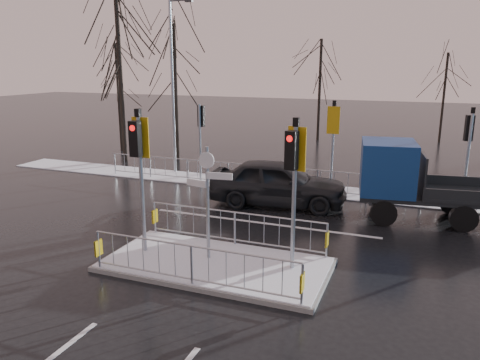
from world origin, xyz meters
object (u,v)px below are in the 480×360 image
(traffic_island, at_px, (215,253))
(street_lamp_left, at_px, (174,81))
(car_far_lane, at_px, (278,183))
(flatbed_truck, at_px, (412,179))

(traffic_island, bearing_deg, street_lamp_left, 124.07)
(traffic_island, distance_m, street_lamp_left, 12.17)
(car_far_lane, distance_m, flatbed_truck, 4.81)
(traffic_island, height_order, car_far_lane, traffic_island)
(car_far_lane, bearing_deg, traffic_island, 173.70)
(traffic_island, height_order, street_lamp_left, street_lamp_left)
(car_far_lane, xyz_separation_m, street_lamp_left, (-6.32, 3.47, 3.61))
(traffic_island, xyz_separation_m, flatbed_truck, (4.68, 6.10, 1.05))
(car_far_lane, height_order, street_lamp_left, street_lamp_left)
(traffic_island, distance_m, flatbed_truck, 7.76)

